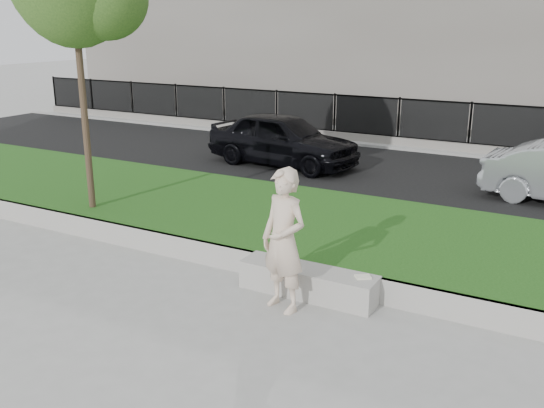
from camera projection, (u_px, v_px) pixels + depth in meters
The scene contains 10 objects.
ground at pixel (186, 292), 9.07m from camera, with size 90.00×90.00×0.00m, color gray.
grass_bank at pixel (281, 224), 11.53m from camera, with size 34.00×4.00×0.40m, color #103A0E.
grass_kerb at pixel (224, 257), 9.89m from camera, with size 34.00×0.08×0.40m, color gray.
street at pixel (378, 172), 16.18m from camera, with size 34.00×7.00×0.04m, color black.
far_pavement at pixel (424, 143), 19.94m from camera, with size 34.00×3.00×0.12m, color gray.
iron_fence at pixel (416, 133), 18.96m from camera, with size 32.00×0.30×1.50m.
stone_bench at pixel (308, 282), 8.92m from camera, with size 2.08×0.52×0.43m, color gray.
man at pixel (284, 241), 8.28m from camera, with size 0.74×0.49×2.03m, color beige.
book at pixel (363, 277), 8.53m from camera, with size 0.21×0.16×0.02m, color white.
car_dark at pixel (283, 139), 16.71m from camera, with size 1.74×4.33×1.47m, color black.
Camera 1 is at (5.16, -6.63, 3.89)m, focal length 40.00 mm.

